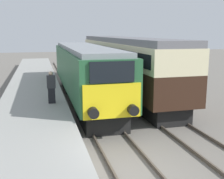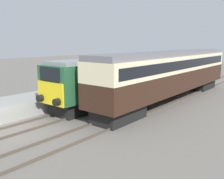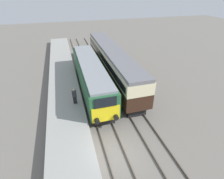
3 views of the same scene
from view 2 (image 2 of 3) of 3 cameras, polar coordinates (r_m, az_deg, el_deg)
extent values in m
plane|color=slate|center=(15.10, -22.63, -9.07)|extent=(120.00, 120.00, 0.00)
cube|color=gray|center=(22.06, -8.41, -0.98)|extent=(3.50, 50.00, 0.93)
cube|color=#4C4238|center=(18.33, -9.86, -4.71)|extent=(0.07, 60.00, 0.14)
cube|color=#4C4238|center=(17.31, -6.72, -5.55)|extent=(0.07, 60.00, 0.14)
cube|color=#4C4238|center=(16.01, -1.79, -6.84)|extent=(0.07, 60.00, 0.14)
cube|color=#4C4238|center=(15.15, 2.35, -7.88)|extent=(0.07, 60.00, 0.14)
cube|color=black|center=(18.02, -7.24, -3.49)|extent=(2.03, 4.00, 1.00)
cube|color=black|center=(25.00, 8.03, 0.50)|extent=(2.03, 4.00, 1.00)
cube|color=#235633|center=(21.03, 1.67, 3.42)|extent=(2.70, 14.09, 2.45)
cube|color=yellow|center=(16.16, -13.88, -0.89)|extent=(2.48, 0.10, 1.47)
cube|color=black|center=(15.96, -14.07, 3.41)|extent=(1.89, 0.10, 0.88)
cube|color=gray|center=(20.90, 1.69, 7.08)|extent=(2.38, 13.53, 0.24)
cylinder|color=black|center=(16.79, -16.14, -1.91)|extent=(0.44, 0.35, 0.44)
cylinder|color=black|center=(15.45, -12.53, -2.82)|extent=(0.44, 0.35, 0.44)
cube|color=black|center=(15.91, 1.62, -5.43)|extent=(1.89, 3.60, 0.95)
cube|color=black|center=(28.36, 19.60, 1.15)|extent=(1.89, 3.60, 0.95)
cube|color=#331E14|center=(21.63, 13.32, 2.08)|extent=(2.70, 18.71, 1.60)
cube|color=beige|center=(21.47, 13.48, 5.86)|extent=(2.71, 18.71, 1.26)
cube|color=black|center=(21.47, 13.48, 5.86)|extent=(2.75, 17.96, 0.69)
cube|color=slate|center=(21.42, 13.58, 8.02)|extent=(2.48, 18.71, 0.36)
cube|color=black|center=(20.21, -9.70, 0.39)|extent=(0.36, 0.24, 0.80)
cube|color=#333338|center=(20.09, -9.76, 2.44)|extent=(0.44, 0.26, 0.66)
sphere|color=beige|center=(20.03, -9.80, 3.68)|extent=(0.22, 0.22, 0.22)
camera|label=1|loc=(15.67, -56.54, 4.62)|focal=45.00mm
camera|label=3|loc=(16.83, -62.45, 27.38)|focal=28.00mm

